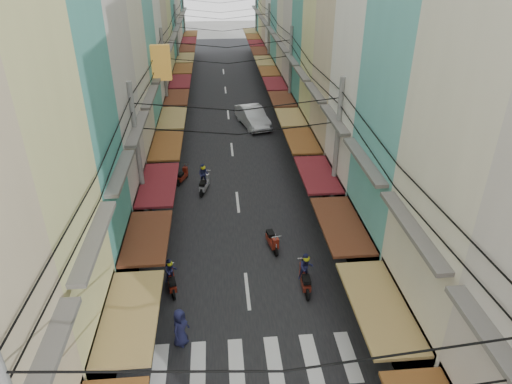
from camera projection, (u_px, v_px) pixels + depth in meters
ground at (244, 264)px, 22.07m from camera, size 160.00×160.00×0.00m
road at (229, 122)px, 39.56m from camera, size 10.00×80.00×0.02m
sidewalk_left at (153, 124)px, 39.04m from camera, size 3.00×80.00×0.06m
sidewalk_right at (303, 120)px, 40.06m from camera, size 3.00×80.00×0.06m
crosswalk at (255, 363)px, 16.81m from camera, size 7.55×2.40×0.01m
building_row_left at (111, 8)px, 31.26m from camera, size 7.80×67.67×23.70m
building_row_right at (338, 11)px, 32.58m from camera, size 7.80×68.98×22.59m
utility_poles at (229, 58)px, 32.05m from camera, size 10.20×66.13×8.20m
white_car at (253, 126)px, 38.85m from camera, size 6.13×3.57×2.03m
bicycle at (395, 293)px, 20.19m from camera, size 1.75×0.68×1.20m
moving_scooters at (229, 229)px, 23.76m from camera, size 6.42×12.80×1.88m
parked_scooters at (364, 300)px, 19.13m from camera, size 13.03×15.43×0.97m
pedestrians at (164, 238)px, 22.23m from camera, size 13.86×17.45×2.12m
market_umbrella at (469, 325)px, 15.44m from camera, size 2.41×2.41×2.54m
traffic_sign at (352, 215)px, 22.10m from camera, size 0.10×0.62×2.84m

